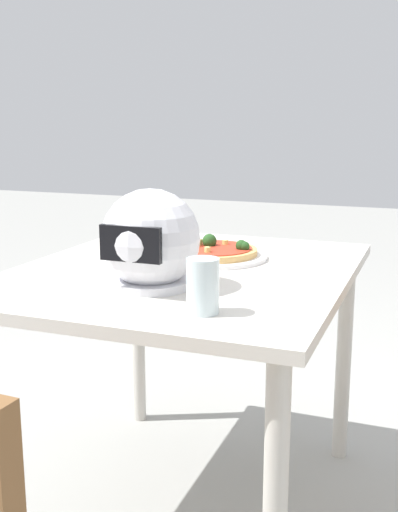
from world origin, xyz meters
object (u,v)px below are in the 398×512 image
at_px(dining_table, 185,299).
at_px(drinking_glass, 203,286).
at_px(pizza, 213,250).
at_px(motorcycle_helmet, 151,241).

relative_size(dining_table, drinking_glass, 8.89).
relative_size(pizza, motorcycle_helmet, 1.10).
bearing_deg(motorcycle_helmet, drinking_glass, 141.13).
bearing_deg(pizza, motorcycle_helmet, 85.34).
bearing_deg(dining_table, drinking_glass, 117.30).
xyz_separation_m(dining_table, pizza, (-0.03, -0.14, 0.11)).
relative_size(dining_table, motorcycle_helmet, 4.37).
height_order(pizza, drinking_glass, drinking_glass).
height_order(dining_table, motorcycle_helmet, motorcycle_helmet).
height_order(pizza, motorcycle_helmet, motorcycle_helmet).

